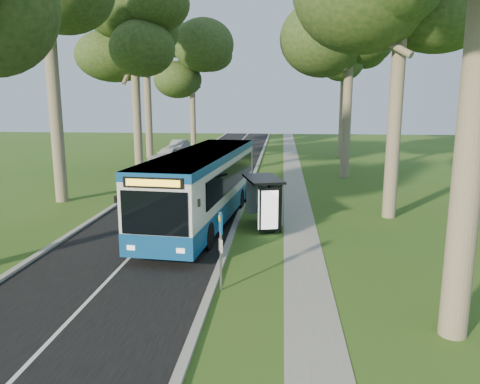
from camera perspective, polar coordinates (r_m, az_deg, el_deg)
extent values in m
plane|color=#325B1C|center=(18.44, -1.71, -7.19)|extent=(120.00, 120.00, 0.00)
cube|color=black|center=(28.53, -6.30, -0.50)|extent=(7.00, 100.00, 0.02)
cube|color=#9E9B93|center=(28.04, 0.73, -0.54)|extent=(0.25, 100.00, 0.12)
cube|color=#9E9B93|center=(29.41, -13.00, -0.27)|extent=(0.25, 100.00, 0.12)
cube|color=white|center=(28.53, -6.30, -0.48)|extent=(0.12, 100.00, 0.00)
cube|color=gray|center=(27.98, 6.86, -0.75)|extent=(1.50, 100.00, 0.02)
cube|color=silver|center=(22.17, -4.52, 1.02)|extent=(3.85, 12.96, 3.03)
cube|color=navy|center=(22.39, -4.47, -1.73)|extent=(3.89, 12.99, 0.85)
cube|color=navy|center=(21.97, -4.57, 4.47)|extent=(3.89, 12.99, 0.34)
cube|color=black|center=(16.01, -8.35, -2.67)|extent=(2.39, 0.28, 1.54)
cube|color=yellow|center=(15.75, -8.50, 1.05)|extent=(1.91, 0.20, 0.23)
cube|color=black|center=(16.50, -8.15, -7.64)|extent=(2.55, 0.36, 0.32)
cylinder|color=black|center=(18.99, -10.06, -5.06)|extent=(0.40, 1.13, 1.11)
cylinder|color=black|center=(18.52, -2.79, -5.32)|extent=(0.40, 1.13, 1.11)
cylinder|color=black|center=(26.23, -5.72, -0.33)|extent=(0.40, 1.13, 1.11)
cylinder|color=black|center=(25.89, -0.45, -0.44)|extent=(0.40, 1.13, 1.11)
cylinder|color=gray|center=(14.47, -2.35, -7.29)|extent=(0.08, 0.08, 2.50)
cube|color=navy|center=(14.20, -2.38, -3.85)|extent=(0.16, 0.34, 0.62)
cylinder|color=yellow|center=(14.17, -2.52, -3.26)|extent=(0.09, 0.21, 0.22)
cube|color=white|center=(14.40, -2.35, -6.53)|extent=(0.15, 0.30, 0.40)
cube|color=black|center=(20.45, 4.19, -2.13)|extent=(0.11, 0.11, 2.20)
cube|color=black|center=(22.65, 4.30, -0.79)|extent=(0.11, 0.11, 2.20)
cube|color=black|center=(21.33, 2.83, 1.62)|extent=(2.12, 2.98, 0.11)
cube|color=silver|center=(21.53, 4.44, -1.20)|extent=(0.64, 2.17, 1.76)
cube|color=black|center=(20.36, 2.65, -2.17)|extent=(0.93, 0.38, 1.94)
cube|color=white|center=(20.28, 2.64, -2.22)|extent=(0.73, 0.22, 1.72)
cube|color=black|center=(21.98, 3.50, -3.05)|extent=(0.75, 1.62, 0.05)
cylinder|color=black|center=(20.91, 3.65, -3.54)|extent=(0.55, 0.55, 0.98)
cylinder|color=black|center=(20.78, 3.67, -2.17)|extent=(0.59, 0.59, 0.05)
imported|color=silver|center=(42.33, -8.54, 4.47)|extent=(3.71, 5.20, 1.65)
imported|color=#A6A9AE|center=(50.97, -7.49, 5.54)|extent=(1.78, 4.35, 1.40)
cylinder|color=#7A6B56|center=(28.31, -21.69, 10.65)|extent=(0.70, 0.70, 11.76)
cylinder|color=#7A6B56|center=(37.06, -12.47, 9.74)|extent=(0.64, 0.64, 9.88)
ellipsoid|color=#203E17|center=(37.29, -12.83, 17.78)|extent=(5.20, 5.20, 6.78)
cylinder|color=#7A6B56|center=(47.20, -11.17, 11.12)|extent=(0.69, 0.69, 11.54)
ellipsoid|color=#203E17|center=(47.58, -11.47, 18.48)|extent=(5.20, 5.20, 7.91)
cylinder|color=#7A6B56|center=(56.36, -5.78, 10.53)|extent=(0.65, 0.65, 10.03)
ellipsoid|color=#203E17|center=(56.52, -5.89, 15.91)|extent=(5.20, 5.20, 6.88)
cylinder|color=#7A6B56|center=(12.16, 26.73, 10.05)|extent=(0.69, 0.69, 11.71)
cylinder|color=#7A6B56|center=(23.96, 18.40, 9.34)|extent=(0.66, 0.66, 10.49)
cylinder|color=#7A6B56|center=(35.65, 12.94, 10.49)|extent=(0.67, 0.67, 10.91)
ellipsoid|color=#203E17|center=(36.04, 13.37, 19.68)|extent=(5.20, 5.20, 7.48)
cylinder|color=#7A6B56|center=(47.71, 12.49, 11.06)|extent=(0.69, 0.69, 11.53)
ellipsoid|color=#203E17|center=(48.08, 12.82, 18.34)|extent=(5.20, 5.20, 7.91)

